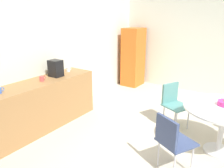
# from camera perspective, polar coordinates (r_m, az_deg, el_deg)

# --- Properties ---
(ground_plane) EXTENTS (6.00, 6.00, 0.00)m
(ground_plane) POSITION_cam_1_polar(r_m,az_deg,el_deg) (3.84, 20.33, -16.38)
(ground_plane) COLOR beige
(wall_back) EXTENTS (6.00, 0.10, 2.60)m
(wall_back) POSITION_cam_1_polar(r_m,az_deg,el_deg) (4.88, -14.30, 7.90)
(wall_back) COLOR silver
(wall_back) RESTS_ON ground_plane
(counter_block) EXTENTS (2.33, 0.60, 0.90)m
(counter_block) POSITION_cam_1_polar(r_m,az_deg,el_deg) (4.38, -17.82, -5.11)
(counter_block) COLOR #9E7042
(counter_block) RESTS_ON ground_plane
(locker_cabinet) EXTENTS (0.60, 0.50, 1.67)m
(locker_cabinet) POSITION_cam_1_polar(r_m,az_deg,el_deg) (6.66, 5.40, 6.80)
(locker_cabinet) COLOR orange
(locker_cabinet) RESTS_ON ground_plane
(round_table) EXTENTS (1.18, 1.18, 0.75)m
(round_table) POSITION_cam_1_polar(r_m,az_deg,el_deg) (3.76, 26.49, -7.10)
(round_table) COLOR silver
(round_table) RESTS_ON ground_plane
(chair_teal) EXTENTS (0.56, 0.56, 0.83)m
(chair_teal) POSITION_cam_1_polar(r_m,az_deg,el_deg) (4.36, 15.28, -3.97)
(chair_teal) COLOR silver
(chair_teal) RESTS_ON ground_plane
(chair_navy) EXTENTS (0.57, 0.57, 0.83)m
(chair_navy) POSITION_cam_1_polar(r_m,az_deg,el_deg) (3.10, 14.82, -13.13)
(chair_navy) COLOR silver
(chair_navy) RESTS_ON ground_plane
(mug_green) EXTENTS (0.13, 0.08, 0.09)m
(mug_green) POSITION_cam_1_polar(r_m,az_deg,el_deg) (4.24, -17.37, 1.32)
(mug_green) COLOR #D84C4C
(mug_green) RESTS_ON counter_block
(mug_red) EXTENTS (0.13, 0.08, 0.09)m
(mug_red) POSITION_cam_1_polar(r_m,az_deg,el_deg) (4.80, -11.04, 3.68)
(mug_red) COLOR white
(mug_red) RESTS_ON counter_block
(coffee_maker) EXTENTS (0.20, 0.24, 0.32)m
(coffee_maker) POSITION_cam_1_polar(r_m,az_deg,el_deg) (4.46, -14.11, 3.88)
(coffee_maker) COLOR black
(coffee_maker) RESTS_ON counter_block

